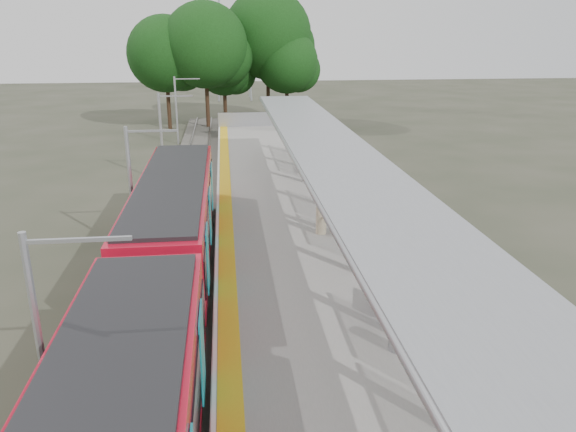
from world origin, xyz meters
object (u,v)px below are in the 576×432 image
object	(u,v)px
info_pillar_far	(321,214)
train	(154,302)
bench_mid	(395,298)
litter_bin	(398,334)
bench_far	(314,165)

from	to	relation	value
info_pillar_far	train	bearing A→B (deg)	-142.44
train	info_pillar_far	distance (m)	9.52
train	info_pillar_far	xyz separation A→B (m)	(5.83, 7.52, -0.22)
bench_mid	litter_bin	size ratio (longest dim) A/B	1.61
litter_bin	info_pillar_far	bearing A→B (deg)	93.24
bench_mid	info_pillar_far	xyz separation A→B (m)	(-1.02, 7.01, 0.31)
train	litter_bin	bearing A→B (deg)	-12.54
train	bench_far	distance (m)	18.77
train	info_pillar_far	size ratio (longest dim) A/B	14.45
bench_far	train	bearing A→B (deg)	-112.01
bench_mid	train	bearing A→B (deg)	-162.10
bench_mid	info_pillar_far	world-z (taller)	info_pillar_far
train	bench_mid	distance (m)	6.88
train	bench_far	bearing A→B (deg)	67.74
bench_mid	litter_bin	xyz separation A→B (m)	(-0.51, -1.92, -0.05)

